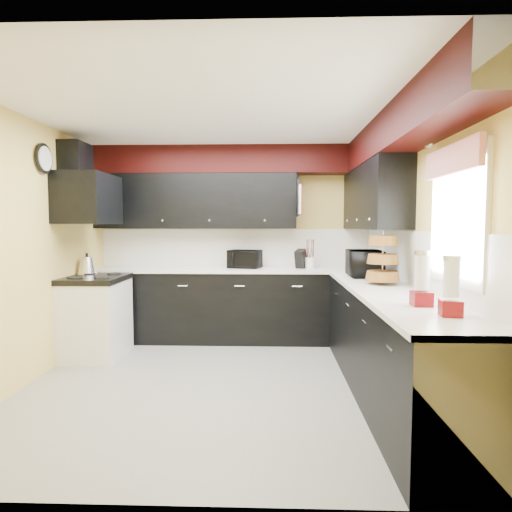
{
  "coord_description": "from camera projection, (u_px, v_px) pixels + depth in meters",
  "views": [
    {
      "loc": [
        0.47,
        -3.96,
        1.5
      ],
      "look_at": [
        0.32,
        0.64,
        1.16
      ],
      "focal_mm": 30.0,
      "sensor_mm": 36.0,
      "label": 1
    }
  ],
  "objects": [
    {
      "name": "utensil_crock",
      "position": [
        310.0,
        263.0,
        5.46
      ],
      "size": [
        0.16,
        0.16,
        0.14
      ],
      "primitive_type": "cylinder",
      "rotation": [
        0.0,
        0.0,
        -0.24
      ],
      "color": "white",
      "rests_on": "counter_back"
    },
    {
      "name": "cab_right",
      "position": [
        389.0,
        346.0,
        3.69
      ],
      "size": [
        0.6,
        3.0,
        0.9
      ],
      "primitive_type": "cube",
      "color": "black",
      "rests_on": "ground"
    },
    {
      "name": "cab_back",
      "position": [
        234.0,
        306.0,
        5.53
      ],
      "size": [
        3.6,
        0.6,
        0.9
      ],
      "primitive_type": "cube",
      "color": "black",
      "rests_on": "ground"
    },
    {
      "name": "valance",
      "position": [
        451.0,
        160.0,
        2.98
      ],
      "size": [
        0.04,
        0.88,
        0.2
      ],
      "primitive_type": "cube",
      "color": "red",
      "rests_on": "wall_right"
    },
    {
      "name": "microwave",
      "position": [
        365.0,
        263.0,
        4.61
      ],
      "size": [
        0.35,
        0.52,
        0.28
      ],
      "primitive_type": "imported",
      "rotation": [
        0.0,
        0.0,
        1.55
      ],
      "color": "black",
      "rests_on": "counter_right"
    },
    {
      "name": "window",
      "position": [
        457.0,
        217.0,
        3.0
      ],
      "size": [
        0.03,
        0.86,
        0.96
      ],
      "primitive_type": null,
      "color": "white",
      "rests_on": "wall_right"
    },
    {
      "name": "soffit_right",
      "position": [
        404.0,
        128.0,
        3.67
      ],
      "size": [
        0.36,
        3.24,
        0.35
      ],
      "primitive_type": "cube",
      "color": "black",
      "rests_on": "wall_right"
    },
    {
      "name": "cut_board",
      "position": [
        300.0,
        200.0,
        5.21
      ],
      "size": [
        0.03,
        0.26,
        0.35
      ],
      "primitive_type": "cube",
      "color": "white",
      "rests_on": "upper_back"
    },
    {
      "name": "toaster_oven",
      "position": [
        245.0,
        259.0,
        5.51
      ],
      "size": [
        0.48,
        0.43,
        0.23
      ],
      "primitive_type": "imported",
      "rotation": [
        0.0,
        0.0,
        -0.29
      ],
      "color": "black",
      "rests_on": "counter_back"
    },
    {
      "name": "counter_back",
      "position": [
        234.0,
        270.0,
        5.5
      ],
      "size": [
        3.62,
        0.64,
        0.04
      ],
      "primitive_type": "cube",
      "color": "white",
      "rests_on": "cab_back"
    },
    {
      "name": "baskets",
      "position": [
        383.0,
        259.0,
        3.99
      ],
      "size": [
        0.27,
        0.27,
        0.5
      ],
      "primitive_type": null,
      "color": "brown",
      "rests_on": "upper_right"
    },
    {
      "name": "pan_mid",
      "position": [
        298.0,
        204.0,
        5.33
      ],
      "size": [
        0.03,
        0.28,
        0.46
      ],
      "primitive_type": null,
      "color": "black",
      "rests_on": "upper_back"
    },
    {
      "name": "ceiling",
      "position": [
        219.0,
        114.0,
        3.89
      ],
      "size": [
        3.6,
        3.6,
        0.06
      ],
      "primitive_type": "cube",
      "color": "white",
      "rests_on": "wall_back"
    },
    {
      "name": "soffit_back",
      "position": [
        234.0,
        160.0,
        5.52
      ],
      "size": [
        3.6,
        0.36,
        0.35
      ],
      "primitive_type": "cube",
      "color": "black",
      "rests_on": "wall_back"
    },
    {
      "name": "hood_duct",
      "position": [
        76.0,
        161.0,
        4.71
      ],
      "size": [
        0.24,
        0.4,
        0.4
      ],
      "primitive_type": "cube",
      "color": "black",
      "rests_on": "wall_left"
    },
    {
      "name": "counter_right",
      "position": [
        390.0,
        292.0,
        3.66
      ],
      "size": [
        0.64,
        3.02,
        0.04
      ],
      "primitive_type": "cube",
      "color": "white",
      "rests_on": "cab_right"
    },
    {
      "name": "splash_back",
      "position": [
        235.0,
        247.0,
        5.77
      ],
      "size": [
        3.6,
        0.02,
        0.5
      ],
      "primitive_type": "cube",
      "color": "white",
      "rests_on": "counter_back"
    },
    {
      "name": "cooktop",
      "position": [
        95.0,
        279.0,
        4.8
      ],
      "size": [
        0.62,
        0.77,
        0.06
      ],
      "primitive_type": "cube",
      "color": "black",
      "rests_on": "stove"
    },
    {
      "name": "deco_plate",
      "position": [
        429.0,
        133.0,
        3.5
      ],
      "size": [
        0.03,
        0.24,
        0.24
      ],
      "primitive_type": null,
      "color": "white",
      "rests_on": "wall_right"
    },
    {
      "name": "pan_top",
      "position": [
        298.0,
        185.0,
        5.44
      ],
      "size": [
        0.03,
        0.22,
        0.4
      ],
      "primitive_type": null,
      "color": "black",
      "rests_on": "upper_back"
    },
    {
      "name": "dispenser_a",
      "position": [
        422.0,
        281.0,
        2.92
      ],
      "size": [
        0.13,
        0.13,
        0.34
      ],
      "primitive_type": null,
      "rotation": [
        0.0,
        0.0,
        -0.01
      ],
      "color": "#6B0408",
      "rests_on": "counter_right"
    },
    {
      "name": "wall_left",
      "position": [
        30.0,
        251.0,
        4.04
      ],
      "size": [
        0.06,
        3.6,
        2.5
      ],
      "primitive_type": "cube",
      "color": "#E0C666",
      "rests_on": "ground"
    },
    {
      "name": "knife_block",
      "position": [
        301.0,
        259.0,
        5.45
      ],
      "size": [
        0.16,
        0.18,
        0.24
      ],
      "primitive_type": "cube",
      "rotation": [
        0.0,
        0.0,
        -0.43
      ],
      "color": "black",
      "rests_on": "counter_back"
    },
    {
      "name": "upper_back",
      "position": [
        196.0,
        201.0,
        5.58
      ],
      "size": [
        2.6,
        0.35,
        0.7
      ],
      "primitive_type": "cube",
      "color": "black",
      "rests_on": "wall_back"
    },
    {
      "name": "ground",
      "position": [
        221.0,
        382.0,
        4.07
      ],
      "size": [
        3.6,
        3.6,
        0.0
      ],
      "primitive_type": "plane",
      "color": "gray",
      "rests_on": "ground"
    },
    {
      "name": "wall_back",
      "position": [
        235.0,
        243.0,
        5.77
      ],
      "size": [
        3.6,
        0.06,
        2.5
      ],
      "primitive_type": "cube",
      "color": "#E0C666",
      "rests_on": "ground"
    },
    {
      "name": "upper_right",
      "position": [
        373.0,
        198.0,
        4.78
      ],
      "size": [
        0.35,
        1.8,
        0.7
      ],
      "primitive_type": "cube",
      "color": "black",
      "rests_on": "wall_right"
    },
    {
      "name": "splash_right",
      "position": [
        414.0,
        258.0,
        3.93
      ],
      "size": [
        0.02,
        3.6,
        0.5
      ],
      "primitive_type": "cube",
      "color": "white",
      "rests_on": "counter_right"
    },
    {
      "name": "clock",
      "position": [
        44.0,
        159.0,
        4.22
      ],
      "size": [
        0.03,
        0.3,
        0.3
      ],
      "primitive_type": null,
      "color": "black",
      "rests_on": "wall_left"
    },
    {
      "name": "stove",
      "position": [
        96.0,
        319.0,
        4.84
      ],
      "size": [
        0.6,
        0.75,
        0.86
      ],
      "primitive_type": "cube",
      "color": "white",
      "rests_on": "ground"
    },
    {
      "name": "dispenser_b",
      "position": [
        451.0,
        289.0,
        2.6
      ],
      "size": [
        0.14,
        0.14,
        0.33
      ],
      "primitive_type": null,
      "rotation": [
        0.0,
        0.0,
        -0.15
      ],
      "color": "#5C0712",
      "rests_on": "counter_right"
    },
    {
      "name": "wall_right",
      "position": [
        415.0,
        252.0,
        3.92
      ],
      "size": [
        0.06,
        3.6,
        2.5
      ],
      "primitive_type": "cube",
      "color": "#E0C666",
      "rests_on": "ground"
    },
    {
      "name": "kettle",
      "position": [
        87.0,
        265.0,
        5.01
      ],
      "size": [
        0.27,
        0.27,
        0.2
      ],
      "primitive_type": null,
      "rotation": [
        0.0,
        0.0,
        -0.26
      ],
      "color": "silver",
      "rests_on": "cooktop"
    },
    {
      "name": "hood",
      "position": [
        88.0,
        199.0,
        4.74
      ],
      "size": [
        0.5,
        0.78,
        0.55
      ],
      "primitive_type": "cube",
      "color": "black",
      "rests_on": "wall_left"
    },
    {
      "name": "pan_low",
      "position": [
        297.0,
        208.0,
        5.59
      ],
      "size": [
        0.03,
        0.24,
        0.42
      ],
      "primitive_type": null,
      "color": "black",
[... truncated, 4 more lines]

